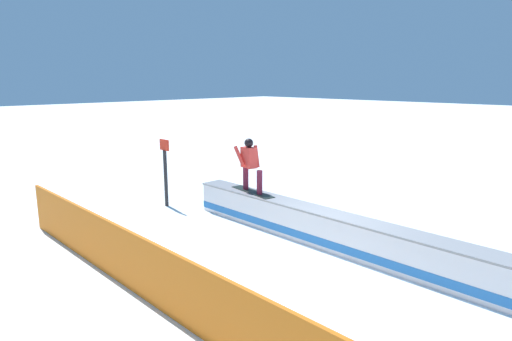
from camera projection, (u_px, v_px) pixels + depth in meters
The scene contains 5 objects.
ground_plane at pixel (326, 246), 9.31m from camera, with size 120.00×120.00×0.00m, color white.
grind_box at pixel (326, 231), 9.24m from camera, with size 7.85×0.67×0.77m.
snowboarder at pixel (250, 163), 10.69m from camera, with size 1.50×0.54×1.32m.
safety_fence at pixel (168, 283), 6.46m from camera, with size 11.15×0.06×1.06m, color orange.
trail_marker at pixel (165, 171), 12.06m from camera, with size 0.40×0.10×1.89m.
Camera 1 is at (-5.16, 7.26, 3.50)m, focal length 30.42 mm.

